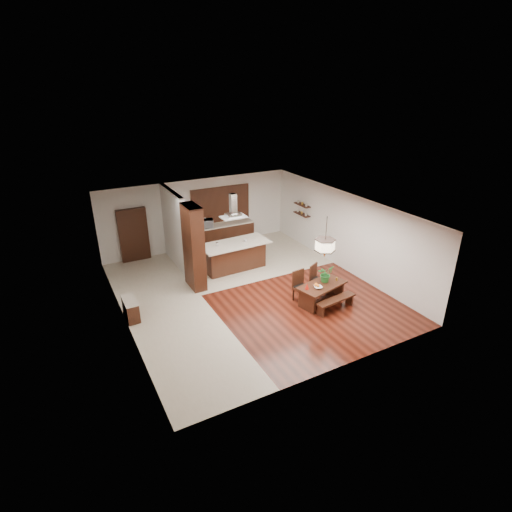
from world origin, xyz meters
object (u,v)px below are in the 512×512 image
dining_bench (335,304)px  kitchen_island (234,255)px  dining_chair_left (302,287)px  foliage_plant (325,274)px  hallway_console (131,309)px  range_hood (233,206)px  dining_table (322,289)px  dining_chair_right (318,280)px  microwave (206,223)px  fruit_bowl (318,287)px  pendant_lantern (326,237)px  island_cup (245,240)px

dining_bench → kitchen_island: size_ratio=0.54×
dining_chair_left → foliage_plant: bearing=-25.8°
hallway_console → range_hood: size_ratio=0.98×
dining_table → dining_chair_right: bearing=63.7°
kitchen_island → microwave: bearing=92.3°
hallway_console → fruit_bowl: size_ratio=3.50×
dining_chair_right → fruit_bowl: bearing=-152.2°
pendant_lantern → dining_chair_right: bearing=63.7°
dining_chair_right → kitchen_island: size_ratio=0.39×
pendant_lantern → microwave: (-1.53, 5.92, -1.13)m
pendant_lantern → island_cup: bearing=105.1°
dining_table → pendant_lantern: size_ratio=1.32×
fruit_bowl → island_cup: bearing=100.6°
range_hood → island_cup: bearing=-15.5°
foliage_plant → island_cup: bearing=108.7°
dining_chair_left → island_cup: bearing=92.6°
dining_table → dining_chair_right: 0.63m
dining_table → foliage_plant: (0.20, 0.13, 0.44)m
fruit_bowl → hallway_console: bearing=158.3°
hallway_console → island_cup: island_cup is taller
dining_chair_right → dining_chair_left: bearing=168.2°
hallway_console → island_cup: bearing=18.3°
kitchen_island → hallway_console: bearing=-160.8°
hallway_console → foliage_plant: bearing=-17.7°
hallway_console → pendant_lantern: size_ratio=0.67×
foliage_plant → microwave: bearing=106.6°
pendant_lantern → kitchen_island: (-1.34, 3.58, -1.70)m
fruit_bowl → range_hood: (-1.08, 3.73, 1.77)m
fruit_bowl → microwave: bearing=101.8°
dining_table → dining_chair_right: (0.28, 0.56, 0.02)m
hallway_console → island_cup: 4.90m
hallway_console → fruit_bowl: 5.68m
dining_chair_left → foliage_plant: foliage_plant is taller
range_hood → island_cup: range_hood is taller
island_cup → microwave: 2.52m
pendant_lantern → fruit_bowl: pendant_lantern is taller
kitchen_island → range_hood: 1.92m
range_hood → island_cup: 1.42m
pendant_lantern → foliage_plant: (0.20, 0.13, -1.32)m
kitchen_island → pendant_lantern: bearing=-71.6°
hallway_console → microwave: 5.69m
fruit_bowl → kitchen_island: size_ratio=0.10×
kitchen_island → island_cup: size_ratio=22.20×
dining_bench → foliage_plant: bearing=84.2°
fruit_bowl → foliage_plant: bearing=30.3°
pendant_lantern → foliage_plant: size_ratio=2.46×
pendant_lantern → dining_table: bearing=0.0°
pendant_lantern → kitchen_island: pendant_lantern is taller
dining_chair_left → fruit_bowl: bearing=-71.1°
dining_chair_left → kitchen_island: bearing=99.3°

